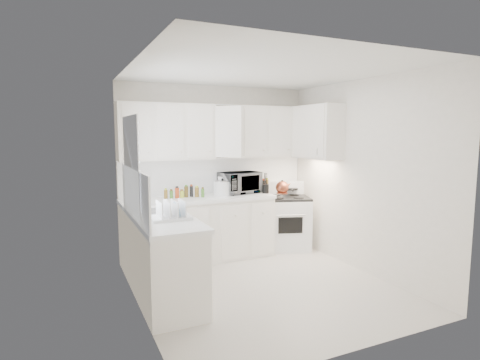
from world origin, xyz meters
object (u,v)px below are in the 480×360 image
stove (286,216)px  dish_rack (170,209)px  tea_kettle (282,187)px  rice_cooker (222,187)px  utensil_crock (266,183)px  microwave (240,180)px

stove → dish_rack: bearing=-132.5°
tea_kettle → rice_cooker: (-0.92, 0.20, 0.02)m
rice_cooker → utensil_crock: utensil_crock is taller
rice_cooker → dish_rack: rice_cooker is taller
utensil_crock → rice_cooker: bearing=172.9°
tea_kettle → utensil_crock: (-0.23, 0.12, 0.06)m
stove → rice_cooker: (-1.10, 0.04, 0.53)m
rice_cooker → utensil_crock: size_ratio=0.77×
utensil_crock → dish_rack: (-1.83, -1.19, -0.05)m
stove → rice_cooker: rice_cooker is taller
stove → microwave: (-0.77, 0.14, 0.60)m
dish_rack → rice_cooker: bearing=48.7°
stove → microwave: microwave is taller
stove → utensil_crock: utensil_crock is taller
tea_kettle → rice_cooker: size_ratio=0.99×
stove → tea_kettle: (-0.18, -0.16, 0.51)m
stove → tea_kettle: size_ratio=4.35×
stove → utensil_crock: bearing=-155.2°
utensil_crock → microwave: bearing=153.3°
tea_kettle → utensil_crock: bearing=170.6°
stove → dish_rack: 2.61m
tea_kettle → utensil_crock: utensil_crock is taller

